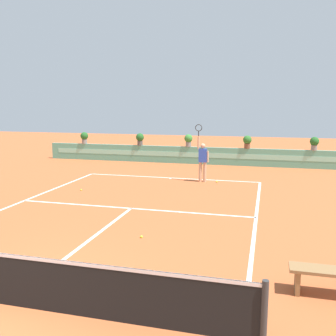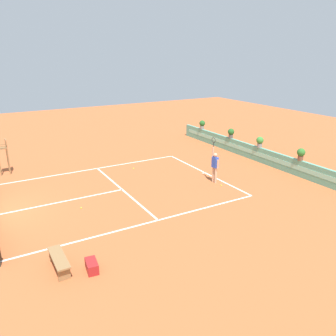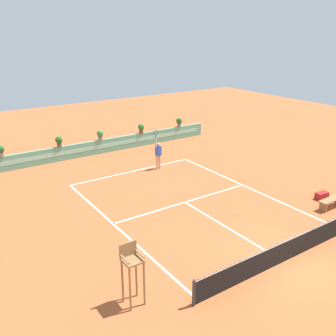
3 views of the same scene
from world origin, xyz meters
name	(u,v)px [view 1 (image 1 of 3)]	position (x,y,z in m)	size (l,w,h in m)	color
ground_plane	(127,212)	(0.00, 6.00, 0.00)	(60.00, 60.00, 0.00)	#B2562D
court_lines	(134,206)	(0.00, 6.72, 0.00)	(8.32, 11.94, 0.01)	white
net	(3,277)	(0.00, 0.00, 0.51)	(8.92, 0.10, 1.00)	#333333
back_wall_barrier	(190,155)	(0.00, 16.39, 0.50)	(18.00, 0.21, 1.00)	#599E84
bench_courtside	(335,277)	(5.64, 1.78, 0.38)	(1.60, 0.44, 0.51)	olive
tennis_player	(203,159)	(1.58, 11.39, 1.05)	(0.62, 0.25, 2.58)	tan
tennis_ball_near_baseline	(141,237)	(1.25, 3.79, 0.03)	(0.07, 0.07, 0.07)	#CCE033
tennis_ball_mid_court	(217,182)	(2.24, 11.38, 0.03)	(0.07, 0.07, 0.07)	#CCE033
tennis_ball_by_sideline	(81,190)	(-2.87, 8.38, 0.03)	(0.07, 0.07, 0.07)	#CCE033
potted_plant_centre	(188,140)	(-0.10, 16.39, 1.41)	(0.48, 0.48, 0.72)	gray
potted_plant_far_right	(314,143)	(6.80, 16.39, 1.41)	(0.48, 0.48, 0.72)	gray
potted_plant_left	(140,138)	(-3.08, 16.39, 1.41)	(0.48, 0.48, 0.72)	#514C47
potted_plant_far_left	(84,137)	(-6.75, 16.39, 1.41)	(0.48, 0.48, 0.72)	gray
potted_plant_right	(247,141)	(3.26, 16.39, 1.41)	(0.48, 0.48, 0.72)	brown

